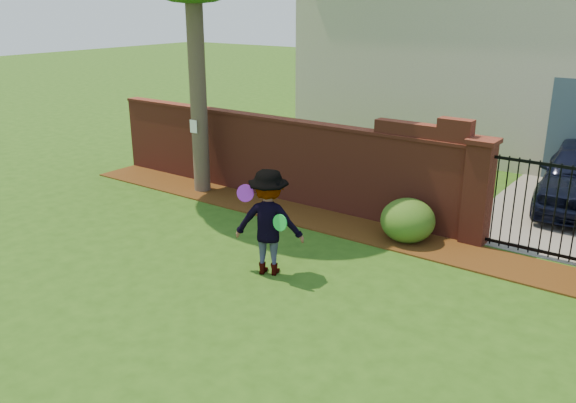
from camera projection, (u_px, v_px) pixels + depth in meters
The scene contains 11 objects.
ground at pixel (220, 290), 8.84m from camera, with size 80.00×80.00×0.01m, color #264D13.
mulch_bed at pixel (297, 214), 11.92m from camera, with size 11.10×1.08×0.03m, color #3C210B.
brick_wall at pixel (275, 156), 12.73m from camera, with size 8.70×0.31×2.16m.
pillar_left at pixel (478, 191), 10.27m from camera, with size 0.50×0.50×1.88m.
iron_gate at pixel (544, 209), 9.69m from camera, with size 1.78×0.03×1.60m.
house at pixel (535, 35), 16.47m from camera, with size 12.40×6.40×6.30m.
paper_notice at pixel (193, 126), 12.82m from camera, with size 0.20×0.01×0.28m, color white.
shrub_left at pixel (408, 220), 10.51m from camera, with size 0.96×0.96×0.79m, color #235319.
man at pixel (268, 223), 9.13m from camera, with size 1.09×0.62×1.68m, color gray.
frisbee_purple at pixel (245, 193), 8.99m from camera, with size 0.27×0.27×0.02m, color purple.
frisbee_green at pixel (280, 223), 8.75m from camera, with size 0.25×0.25×0.02m, color green.
Camera 1 is at (5.48, -5.85, 4.08)m, focal length 37.19 mm.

